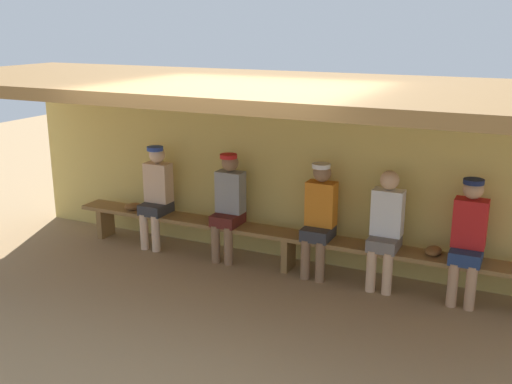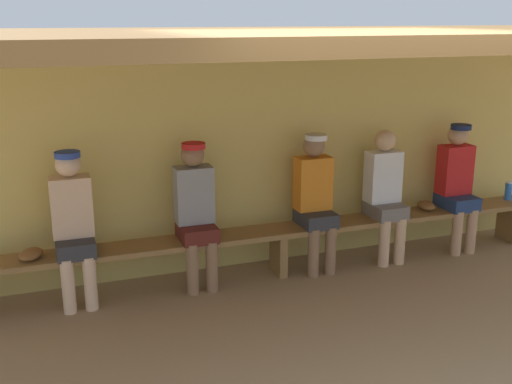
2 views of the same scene
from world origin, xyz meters
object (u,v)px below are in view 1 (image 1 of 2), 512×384
player_shirtless_tan (319,214)px  baseball_glove_worn (133,207)px  bench (289,239)px  baseball_glove_dark_brown (433,251)px  player_in_blue (156,192)px  player_with_sunglasses (386,225)px  player_leftmost (228,202)px  player_rightmost (468,235)px

player_shirtless_tan → baseball_glove_worn: size_ratio=5.60×
bench → baseball_glove_dark_brown: (1.68, 0.03, 0.12)m
bench → player_in_blue: bearing=179.9°
player_with_sunglasses → player_shirtless_tan: bearing=180.0°
player_in_blue → baseball_glove_worn: size_ratio=5.60×
player_in_blue → baseball_glove_worn: player_in_blue is taller
bench → player_leftmost: 0.89m
player_shirtless_tan → baseball_glove_dark_brown: player_shirtless_tan is taller
bench → player_with_sunglasses: 1.20m
player_rightmost → player_leftmost: 2.83m
bench → baseball_glove_worn: bearing=-179.4°
player_with_sunglasses → player_rightmost: bearing=0.0°
player_with_sunglasses → player_rightmost: size_ratio=0.99×
player_leftmost → baseball_glove_dark_brown: size_ratio=5.60×
baseball_glove_worn → baseball_glove_dark_brown: bearing=-52.5°
bench → player_leftmost: bearing=179.7°
baseball_glove_dark_brown → player_leftmost: bearing=98.1°
bench → player_rightmost: 2.05m
bench → player_rightmost: size_ratio=4.46×
player_rightmost → baseball_glove_dark_brown: size_ratio=5.60×
player_in_blue → player_shirtless_tan: size_ratio=1.00×
player_rightmost → player_leftmost: bearing=180.0°
player_rightmost → player_leftmost: size_ratio=1.00×
player_with_sunglasses → baseball_glove_dark_brown: (0.53, 0.03, -0.22)m
player_leftmost → bench: bearing=-0.3°
player_with_sunglasses → player_leftmost: player_leftmost is taller
bench → player_with_sunglasses: (1.15, 0.00, 0.34)m
player_in_blue → player_shirtless_tan: same height
player_leftmost → baseball_glove_worn: 1.45m
player_rightmost → baseball_glove_dark_brown: (-0.34, 0.03, -0.24)m
player_shirtless_tan → player_in_blue: bearing=180.0°
baseball_glove_dark_brown → player_shirtless_tan: bearing=98.7°
bench → baseball_glove_dark_brown: size_ratio=25.00×
bench → baseball_glove_worn: baseball_glove_worn is taller
player_in_blue → player_shirtless_tan: (2.26, 0.00, 0.00)m
player_in_blue → baseball_glove_dark_brown: size_ratio=5.60×
player_shirtless_tan → baseball_glove_dark_brown: bearing=1.3°
player_leftmost → baseball_glove_worn: bearing=-178.9°
bench → baseball_glove_worn: (-2.24, -0.02, 0.12)m
player_with_sunglasses → player_in_blue: (-3.03, 0.00, 0.02)m
bench → player_leftmost: player_leftmost is taller
player_with_sunglasses → player_shirtless_tan: size_ratio=0.99×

